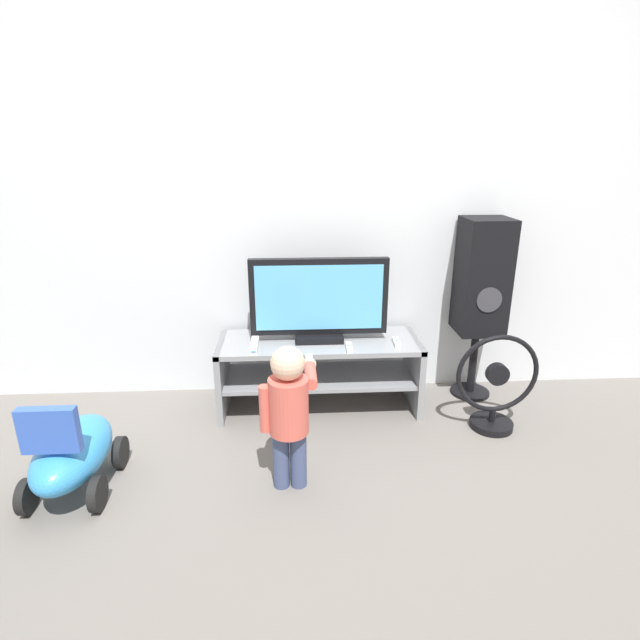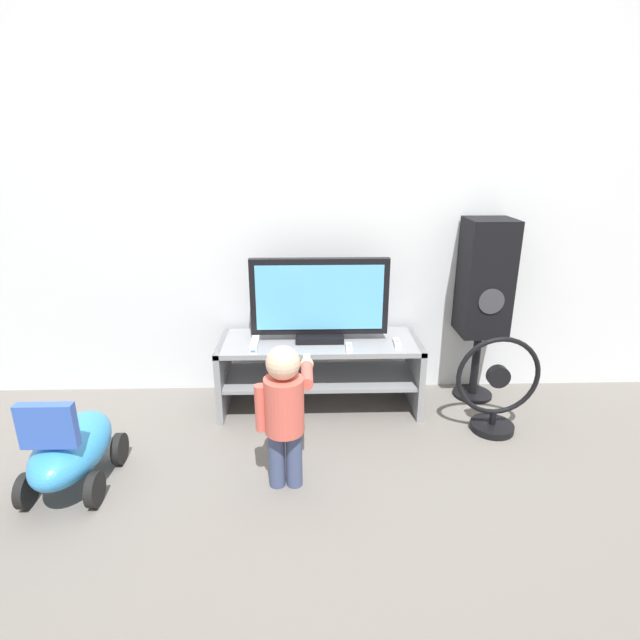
{
  "view_description": "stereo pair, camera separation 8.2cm",
  "coord_description": "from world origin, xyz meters",
  "px_view_note": "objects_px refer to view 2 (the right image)",
  "views": [
    {
      "loc": [
        -0.16,
        -2.59,
        1.56
      ],
      "look_at": [
        0.0,
        0.13,
        0.61
      ],
      "focal_mm": 28.0,
      "sensor_mm": 36.0,
      "label": 1
    },
    {
      "loc": [
        -0.08,
        -2.6,
        1.56
      ],
      "look_at": [
        0.0,
        0.13,
        0.61
      ],
      "focal_mm": 28.0,
      "sensor_mm": 36.0,
      "label": 2
    }
  ],
  "objects_px": {
    "ride_on_toy": "(71,449)",
    "remote_secondary": "(349,348)",
    "child": "(285,405)",
    "speaker_tower": "(485,282)",
    "television": "(319,301)",
    "remote_primary": "(397,343)",
    "floor_fan": "(497,390)",
    "game_console": "(255,344)"
  },
  "relations": [
    {
      "from": "ride_on_toy",
      "to": "remote_secondary",
      "type": "bearing_deg",
      "value": 23.24
    },
    {
      "from": "child",
      "to": "speaker_tower",
      "type": "height_order",
      "value": "speaker_tower"
    },
    {
      "from": "television",
      "to": "ride_on_toy",
      "type": "relative_size",
      "value": 1.39
    },
    {
      "from": "television",
      "to": "remote_secondary",
      "type": "height_order",
      "value": "television"
    },
    {
      "from": "remote_primary",
      "to": "remote_secondary",
      "type": "relative_size",
      "value": 1.0
    },
    {
      "from": "floor_fan",
      "to": "ride_on_toy",
      "type": "height_order",
      "value": "floor_fan"
    },
    {
      "from": "game_console",
      "to": "speaker_tower",
      "type": "bearing_deg",
      "value": 9.0
    },
    {
      "from": "remote_secondary",
      "to": "floor_fan",
      "type": "bearing_deg",
      "value": -11.2
    },
    {
      "from": "remote_secondary",
      "to": "ride_on_toy",
      "type": "xyz_separation_m",
      "value": [
        -1.37,
        -0.59,
        -0.26
      ]
    },
    {
      "from": "child",
      "to": "ride_on_toy",
      "type": "relative_size",
      "value": 1.23
    },
    {
      "from": "speaker_tower",
      "to": "floor_fan",
      "type": "distance_m",
      "value": 0.67
    },
    {
      "from": "game_console",
      "to": "remote_secondary",
      "type": "bearing_deg",
      "value": -4.24
    },
    {
      "from": "television",
      "to": "floor_fan",
      "type": "xyz_separation_m",
      "value": [
        0.99,
        -0.34,
        -0.43
      ]
    },
    {
      "from": "television",
      "to": "remote_primary",
      "type": "height_order",
      "value": "television"
    },
    {
      "from": "child",
      "to": "speaker_tower",
      "type": "relative_size",
      "value": 0.62
    },
    {
      "from": "remote_secondary",
      "to": "speaker_tower",
      "type": "distance_m",
      "value": 0.94
    },
    {
      "from": "remote_primary",
      "to": "television",
      "type": "bearing_deg",
      "value": 166.89
    },
    {
      "from": "remote_primary",
      "to": "ride_on_toy",
      "type": "relative_size",
      "value": 0.22
    },
    {
      "from": "remote_secondary",
      "to": "floor_fan",
      "type": "xyz_separation_m",
      "value": [
        0.83,
        -0.16,
        -0.2
      ]
    },
    {
      "from": "floor_fan",
      "to": "game_console",
      "type": "bearing_deg",
      "value": 171.55
    },
    {
      "from": "floor_fan",
      "to": "television",
      "type": "bearing_deg",
      "value": 161.35
    },
    {
      "from": "television",
      "to": "speaker_tower",
      "type": "xyz_separation_m",
      "value": [
        1.02,
        0.09,
        0.08
      ]
    },
    {
      "from": "ride_on_toy",
      "to": "television",
      "type": "bearing_deg",
      "value": 32.25
    },
    {
      "from": "remote_secondary",
      "to": "ride_on_toy",
      "type": "relative_size",
      "value": 0.22
    },
    {
      "from": "remote_secondary",
      "to": "ride_on_toy",
      "type": "distance_m",
      "value": 1.52
    },
    {
      "from": "remote_secondary",
      "to": "speaker_tower",
      "type": "relative_size",
      "value": 0.11
    },
    {
      "from": "child",
      "to": "remote_primary",
      "type": "bearing_deg",
      "value": 46.78
    },
    {
      "from": "speaker_tower",
      "to": "floor_fan",
      "type": "relative_size",
      "value": 2.0
    },
    {
      "from": "remote_primary",
      "to": "game_console",
      "type": "bearing_deg",
      "value": -178.31
    },
    {
      "from": "television",
      "to": "child",
      "type": "xyz_separation_m",
      "value": [
        -0.18,
        -0.79,
        -0.27
      ]
    },
    {
      "from": "television",
      "to": "ride_on_toy",
      "type": "bearing_deg",
      "value": -147.75
    },
    {
      "from": "remote_primary",
      "to": "ride_on_toy",
      "type": "xyz_separation_m",
      "value": [
        -1.66,
        -0.66,
        -0.26
      ]
    },
    {
      "from": "remote_secondary",
      "to": "speaker_tower",
      "type": "xyz_separation_m",
      "value": [
        0.85,
        0.26,
        0.32
      ]
    },
    {
      "from": "floor_fan",
      "to": "ride_on_toy",
      "type": "distance_m",
      "value": 2.24
    },
    {
      "from": "floor_fan",
      "to": "remote_secondary",
      "type": "bearing_deg",
      "value": 168.8
    },
    {
      "from": "game_console",
      "to": "speaker_tower",
      "type": "relative_size",
      "value": 0.17
    },
    {
      "from": "television",
      "to": "speaker_tower",
      "type": "distance_m",
      "value": 1.02
    },
    {
      "from": "game_console",
      "to": "floor_fan",
      "type": "xyz_separation_m",
      "value": [
        1.38,
        -0.2,
        -0.21
      ]
    },
    {
      "from": "speaker_tower",
      "to": "floor_fan",
      "type": "bearing_deg",
      "value": -92.94
    },
    {
      "from": "television",
      "to": "remote_secondary",
      "type": "bearing_deg",
      "value": -45.93
    },
    {
      "from": "game_console",
      "to": "remote_primary",
      "type": "xyz_separation_m",
      "value": [
        0.84,
        0.02,
        -0.01
      ]
    },
    {
      "from": "remote_primary",
      "to": "remote_secondary",
      "type": "height_order",
      "value": "same"
    }
  ]
}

